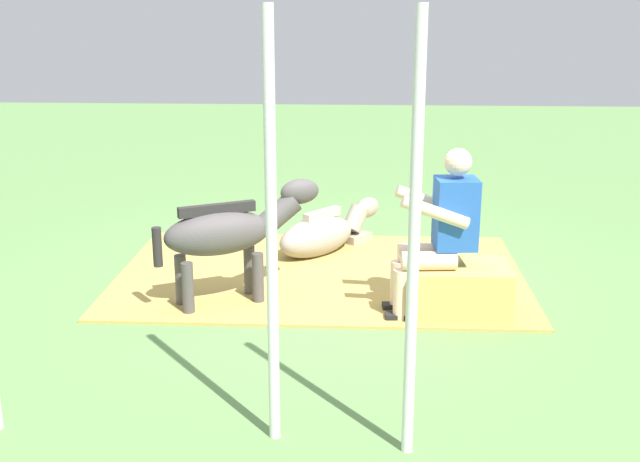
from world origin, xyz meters
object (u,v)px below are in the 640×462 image
(person_seated, at_px, (440,228))
(tent_pole_mid, at_px, (271,236))
(hay_bale, at_px, (459,291))
(pony_lying, at_px, (324,233))
(pony_standing, at_px, (229,233))
(tent_pole_left, at_px, (414,245))

(person_seated, height_order, tent_pole_mid, tent_pole_mid)
(hay_bale, bearing_deg, pony_lying, -53.93)
(person_seated, height_order, pony_standing, person_seated)
(tent_pole_left, distance_m, tent_pole_mid, 0.72)
(pony_lying, height_order, tent_pole_mid, tent_pole_mid)
(hay_bale, bearing_deg, tent_pole_left, 75.93)
(person_seated, bearing_deg, tent_pole_mid, 60.11)
(pony_standing, bearing_deg, tent_pole_left, 121.63)
(hay_bale, relative_size, pony_lying, 0.62)
(pony_lying, relative_size, tent_pole_left, 0.53)
(pony_standing, relative_size, pony_lying, 1.03)
(pony_standing, bearing_deg, pony_lying, -116.27)
(pony_standing, xyz_separation_m, tent_pole_mid, (-0.56, 1.97, 0.56))
(hay_bale, distance_m, tent_pole_mid, 2.36)
(hay_bale, distance_m, person_seated, 0.52)
(tent_pole_left, bearing_deg, tent_pole_mid, -8.14)
(pony_lying, bearing_deg, person_seated, 121.76)
(tent_pole_left, relative_size, tent_pole_mid, 1.00)
(hay_bale, xyz_separation_m, pony_standing, (1.75, -0.16, 0.38))
(hay_bale, xyz_separation_m, tent_pole_mid, (1.19, 1.81, 0.94))
(hay_bale, bearing_deg, tent_pole_mid, 56.60)
(person_seated, xyz_separation_m, pony_standing, (1.59, -0.17, -0.11))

